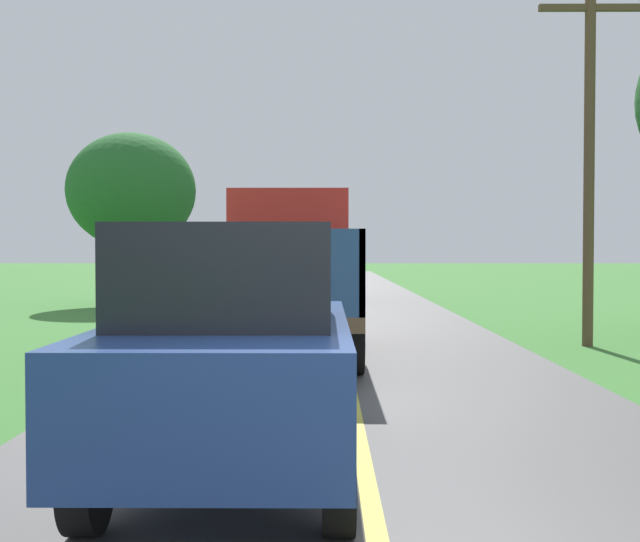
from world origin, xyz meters
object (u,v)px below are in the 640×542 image
banana_truck_near (287,270)px  roadside_tree_mid_right (131,191)px  utility_pole_roadside (589,152)px  following_car (235,349)px  banana_truck_far (306,259)px

banana_truck_near → roadside_tree_mid_right: bearing=114.4°
banana_truck_near → utility_pole_roadside: 6.17m
banana_truck_near → following_car: 7.63m
banana_truck_far → roadside_tree_mid_right: size_ratio=1.04×
banana_truck_near → following_car: banana_truck_near is taller
roadside_tree_mid_right → banana_truck_near: bearing=-65.6°
banana_truck_far → following_car: size_ratio=1.42×
banana_truck_near → banana_truck_far: bearing=90.1°
banana_truck_far → utility_pole_roadside: utility_pole_roadside is taller
utility_pole_roadside → banana_truck_far: bearing=112.4°
utility_pole_roadside → roadside_tree_mid_right: utility_pole_roadside is taller
roadside_tree_mid_right → utility_pole_roadside: bearing=-44.5°
banana_truck_far → roadside_tree_mid_right: roadside_tree_mid_right is taller
banana_truck_near → roadside_tree_mid_right: roadside_tree_mid_right is taller
roadside_tree_mid_right → following_car: roadside_tree_mid_right is taller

